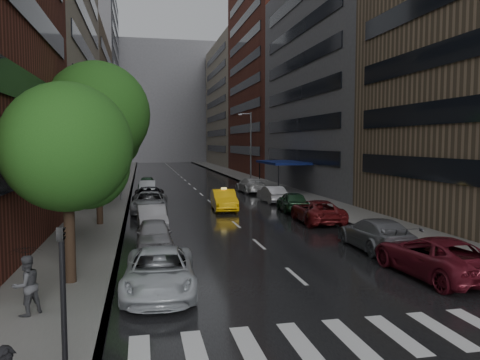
{
  "coord_description": "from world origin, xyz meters",
  "views": [
    {
      "loc": [
        -5.97,
        -13.41,
        5.33
      ],
      "look_at": [
        0.0,
        14.8,
        3.0
      ],
      "focal_mm": 35.0,
      "sensor_mm": 36.0,
      "label": 1
    }
  ],
  "objects": [
    {
      "name": "ground",
      "position": [
        0.0,
        0.0,
        0.0
      ],
      "size": [
        220.0,
        220.0,
        0.0
      ],
      "primitive_type": "plane",
      "color": "gray",
      "rests_on": "ground"
    },
    {
      "name": "road",
      "position": [
        0.0,
        50.0,
        0.01
      ],
      "size": [
        14.0,
        140.0,
        0.01
      ],
      "primitive_type": "cube",
      "color": "black",
      "rests_on": "ground"
    },
    {
      "name": "sidewalk_left",
      "position": [
        -9.0,
        50.0,
        0.07
      ],
      "size": [
        4.0,
        140.0,
        0.15
      ],
      "primitive_type": "cube",
      "color": "gray",
      "rests_on": "ground"
    },
    {
      "name": "sidewalk_right",
      "position": [
        9.0,
        50.0,
        0.07
      ],
      "size": [
        4.0,
        140.0,
        0.15
      ],
      "primitive_type": "cube",
      "color": "gray",
      "rests_on": "ground"
    },
    {
      "name": "crosswalk",
      "position": [
        0.2,
        -2.0,
        0.01
      ],
      "size": [
        13.15,
        2.8,
        0.01
      ],
      "color": "silver",
      "rests_on": "ground"
    },
    {
      "name": "buildings_left",
      "position": [
        -15.0,
        58.79,
        15.99
      ],
      "size": [
        8.0,
        108.0,
        38.0
      ],
      "color": "maroon",
      "rests_on": "ground"
    },
    {
      "name": "buildings_right",
      "position": [
        15.0,
        56.7,
        15.03
      ],
      "size": [
        8.05,
        109.1,
        36.0
      ],
      "color": "#937A5B",
      "rests_on": "ground"
    },
    {
      "name": "building_far",
      "position": [
        0.0,
        118.0,
        16.0
      ],
      "size": [
        40.0,
        14.0,
        32.0
      ],
      "primitive_type": "cube",
      "color": "slate",
      "rests_on": "ground"
    },
    {
      "name": "tree_near",
      "position": [
        -8.6,
        4.54,
        5.14
      ],
      "size": [
        4.71,
        4.71,
        7.51
      ],
      "color": "#382619",
      "rests_on": "ground"
    },
    {
      "name": "tree_mid",
      "position": [
        -8.6,
        17.2,
        7.09
      ],
      "size": [
        6.5,
        6.5,
        10.35
      ],
      "color": "#382619",
      "rests_on": "ground"
    },
    {
      "name": "tree_far",
      "position": [
        -8.6,
        30.13,
        6.03
      ],
      "size": [
        5.52,
        5.52,
        8.81
      ],
      "color": "#382619",
      "rests_on": "ground"
    },
    {
      "name": "taxi",
      "position": [
        0.33,
        22.48,
        0.81
      ],
      "size": [
        1.98,
        5.02,
        1.63
      ],
      "primitive_type": "imported",
      "rotation": [
        0.0,
        0.0,
        -0.05
      ],
      "color": "#F9B40D",
      "rests_on": "ground"
    },
    {
      "name": "parked_cars_left",
      "position": [
        -5.4,
        20.61,
        0.76
      ],
      "size": [
        2.97,
        42.64,
        1.59
      ],
      "color": "silver",
      "rests_on": "ground"
    },
    {
      "name": "parked_cars_right",
      "position": [
        5.4,
        16.3,
        0.78
      ],
      "size": [
        2.98,
        37.7,
        1.61
      ],
      "color": "maroon",
      "rests_on": "ground"
    },
    {
      "name": "ped_black_umbrella",
      "position": [
        -9.4,
        1.3,
        1.38
      ],
      "size": [
        1.11,
        1.11,
        2.09
      ],
      "color": "#444448",
      "rests_on": "sidewalk_left"
    },
    {
      "name": "traffic_light",
      "position": [
        -7.6,
        -3.38,
        2.23
      ],
      "size": [
        0.18,
        0.15,
        3.45
      ],
      "color": "black",
      "rests_on": "sidewalk_left"
    },
    {
      "name": "street_lamp_left",
      "position": [
        -7.72,
        30.0,
        4.89
      ],
      "size": [
        1.74,
        0.22,
        9.0
      ],
      "color": "gray",
      "rests_on": "sidewalk_left"
    },
    {
      "name": "street_lamp_right",
      "position": [
        7.72,
        45.0,
        4.89
      ],
      "size": [
        1.74,
        0.22,
        9.0
      ],
      "color": "gray",
      "rests_on": "sidewalk_right"
    },
    {
      "name": "awning",
      "position": [
        8.98,
        35.0,
        3.13
      ],
      "size": [
        4.0,
        8.0,
        3.12
      ],
      "color": "navy",
      "rests_on": "sidewalk_right"
    }
  ]
}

